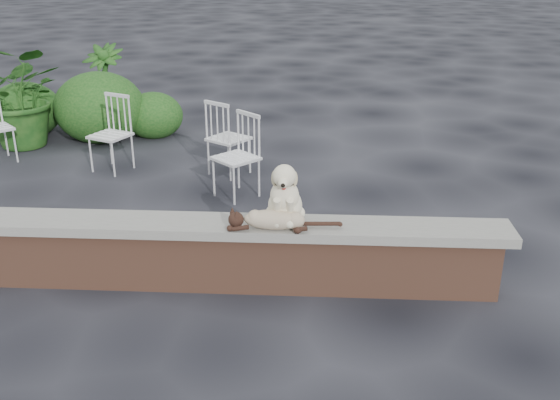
# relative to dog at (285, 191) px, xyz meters

# --- Properties ---
(ground) EXTENTS (60.00, 60.00, 0.00)m
(ground) POSITION_rel_dog_xyz_m (-1.28, -0.04, -0.84)
(ground) COLOR black
(ground) RESTS_ON ground
(brick_wall) EXTENTS (6.00, 0.30, 0.50)m
(brick_wall) POSITION_rel_dog_xyz_m (-1.28, -0.04, -0.59)
(brick_wall) COLOR brown
(brick_wall) RESTS_ON ground
(capstone) EXTENTS (6.20, 0.40, 0.08)m
(capstone) POSITION_rel_dog_xyz_m (-1.28, -0.04, -0.30)
(capstone) COLOR slate
(capstone) RESTS_ON brick_wall
(dog) EXTENTS (0.35, 0.46, 0.53)m
(dog) POSITION_rel_dog_xyz_m (0.00, 0.00, 0.00)
(dog) COLOR beige
(dog) RESTS_ON capstone
(cat) EXTENTS (1.06, 0.27, 0.18)m
(cat) POSITION_rel_dog_xyz_m (-0.08, -0.15, -0.17)
(cat) COLOR tan
(cat) RESTS_ON capstone
(chair_d) EXTENTS (0.79, 0.79, 0.94)m
(chair_d) POSITION_rel_dog_xyz_m (-0.64, 1.95, -0.37)
(chair_d) COLOR white
(chair_d) RESTS_ON ground
(chair_c) EXTENTS (0.78, 0.78, 0.94)m
(chair_c) POSITION_rel_dog_xyz_m (-0.82, 2.70, -0.37)
(chair_c) COLOR white
(chair_c) RESTS_ON ground
(chair_b) EXTENTS (0.74, 0.74, 0.94)m
(chair_b) POSITION_rel_dog_xyz_m (-2.31, 2.75, -0.37)
(chair_b) COLOR white
(chair_b) RESTS_ON ground
(potted_plant_a) EXTENTS (1.31, 1.15, 1.43)m
(potted_plant_a) POSITION_rel_dog_xyz_m (-3.80, 3.69, -0.13)
(potted_plant_a) COLOR #123F13
(potted_plant_a) RESTS_ON ground
(potted_plant_b) EXTENTS (0.76, 0.76, 1.18)m
(potted_plant_b) POSITION_rel_dog_xyz_m (-3.18, 5.29, -0.25)
(potted_plant_b) COLOR #123F13
(potted_plant_b) RESTS_ON ground
(shrubbery) EXTENTS (2.86, 1.24, 1.03)m
(shrubbery) POSITION_rel_dog_xyz_m (-3.10, 4.17, -0.43)
(shrubbery) COLOR #123F13
(shrubbery) RESTS_ON ground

